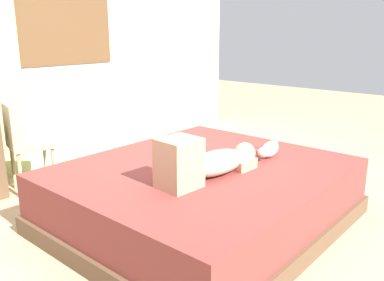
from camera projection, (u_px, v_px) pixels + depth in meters
name	position (u px, v px, depth m)	size (l,w,h in m)	color
ground_plane	(209.00, 224.00, 3.25)	(16.00, 16.00, 0.00)	tan
back_wall_with_window	(37.00, 35.00, 4.40)	(6.40, 0.14, 2.90)	silver
bed	(203.00, 195.00, 3.23)	(2.17, 1.89, 0.48)	brown
person_lying	(208.00, 162.00, 2.90)	(0.94, 0.31, 0.34)	#CCB299
cat	(269.00, 149.00, 3.37)	(0.36, 0.15, 0.21)	silver
chair_by_desk	(23.00, 141.00, 3.78)	(0.46, 0.46, 0.86)	tan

